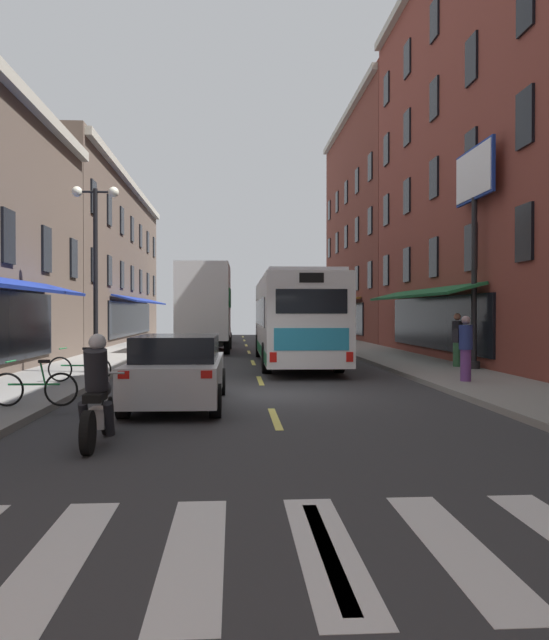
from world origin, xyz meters
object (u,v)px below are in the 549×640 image
box_truck (205,309)px  motorcycle_rider (98,397)px  sedan_mid (216,332)px  billboard_sign (474,198)px  transit_bus (294,318)px  bicycle_mid (34,388)px  sedan_near (178,370)px  pedestrian_near (465,346)px  bicycle_near (80,368)px  street_lamp_twin (96,270)px  pedestrian_mid (457,339)px

box_truck → motorcycle_rider: 21.73m
sedan_mid → motorcycle_rider: bearing=-91.7°
billboard_sign → transit_bus: billboard_sign is taller
bicycle_mid → sedan_near: bearing=17.7°
box_truck → pedestrian_near: box_truck is taller
bicycle_mid → box_truck: bearing=82.3°
box_truck → bicycle_near: box_truck is taller
motorcycle_rider → bicycle_mid: 3.57m
transit_bus → pedestrian_near: 8.38m
sedan_mid → street_lamp_twin: 20.71m
billboard_sign → motorcycle_rider: bearing=-133.0°
transit_bus → pedestrian_near: (3.89, -7.39, -0.68)m
box_truck → pedestrian_near: size_ratio=4.08×
motorcycle_rider → billboard_sign: bearing=47.0°
box_truck → transit_bus: bearing=-63.6°
bicycle_mid → pedestrian_near: 10.80m
pedestrian_near → bicycle_near: bearing=-49.3°
motorcycle_rider → street_lamp_twin: bearing=102.2°
box_truck → street_lamp_twin: bearing=-103.8°
sedan_near → sedan_mid: size_ratio=1.10×
street_lamp_twin → pedestrian_mid: bearing=6.0°
pedestrian_near → sedan_near: bearing=-24.2°
motorcycle_rider → sedan_near: bearing=77.7°
box_truck → pedestrian_near: 16.60m
sedan_near → bicycle_near: (-2.88, 3.51, -0.25)m
sedan_mid → pedestrian_mid: (8.66, -19.07, 0.37)m
sedan_mid → street_lamp_twin: street_lamp_twin is taller
bicycle_near → billboard_sign: bearing=14.8°
billboard_sign → pedestrian_near: 6.10m
box_truck → bicycle_mid: size_ratio=4.15×
pedestrian_near → bicycle_mid: bearing=-25.4°
box_truck → sedan_mid: 8.88m
box_truck → sedan_mid: box_truck is taller
transit_bus → pedestrian_mid: (5.29, -2.95, -0.67)m
motorcycle_rider → sedan_mid: bearing=88.3°
box_truck → bicycle_mid: bearing=-97.7°
sedan_near → pedestrian_near: 7.95m
pedestrian_mid → street_lamp_twin: bearing=-134.1°
transit_bus → bicycle_near: (-6.33, -6.91, -1.24)m
sedan_near → motorcycle_rider: bearing=-102.3°
box_truck → pedestrian_mid: bearing=-49.1°
bicycle_mid → pedestrian_near: pedestrian_near is taller
billboard_sign → sedan_near: bearing=-143.6°
box_truck → motorcycle_rider: (-0.66, -21.67, -1.44)m
transit_bus → motorcycle_rider: (-4.30, -14.31, -1.03)m
transit_bus → billboard_sign: bearing=-34.3°
bicycle_mid → street_lamp_twin: bearing=92.6°
sedan_mid → bicycle_mid: (-2.79, -27.39, -0.20)m
sedan_mid → transit_bus: bearing=-78.2°
bicycle_near → street_lamp_twin: size_ratio=0.30×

